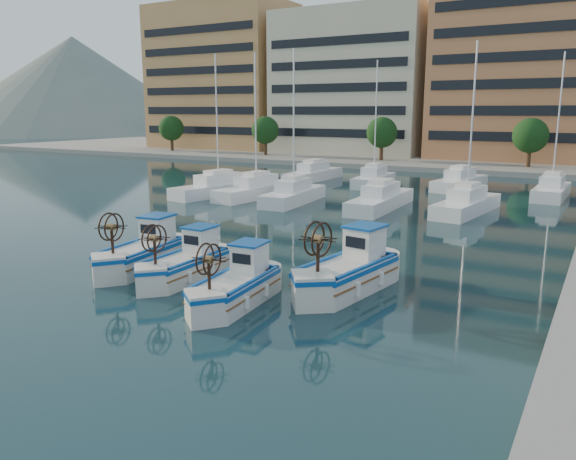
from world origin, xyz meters
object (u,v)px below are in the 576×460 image
object	(u,v)px
fishing_boat_c	(237,284)
fishing_boat_d	(349,269)
fishing_boat_b	(186,262)
fishing_boat_a	(144,251)

from	to	relation	value
fishing_boat_c	fishing_boat_d	xyz separation A→B (m)	(2.95, 3.48, 0.12)
fishing_boat_b	fishing_boat_c	size ratio (longest dim) A/B	0.99
fishing_boat_b	fishing_boat_c	bearing A→B (deg)	-22.35
fishing_boat_b	fishing_boat_d	world-z (taller)	fishing_boat_d
fishing_boat_a	fishing_boat_d	xyz separation A→B (m)	(9.31, 1.74, 0.06)
fishing_boat_d	fishing_boat_a	bearing A→B (deg)	-161.27
fishing_boat_c	fishing_boat_d	distance (m)	4.57
fishing_boat_a	fishing_boat_d	distance (m)	9.47
fishing_boat_a	fishing_boat_b	size ratio (longest dim) A/B	1.09
fishing_boat_a	fishing_boat_d	size ratio (longest dim) A/B	0.92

